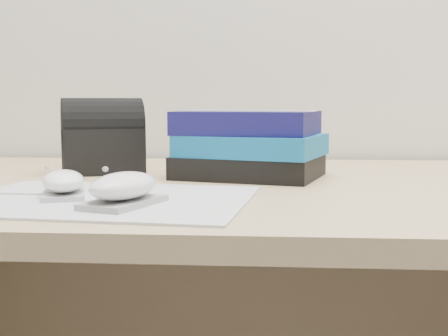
# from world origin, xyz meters

# --- Properties ---
(desk) EXTENTS (1.60, 0.80, 0.73)m
(desk) POSITION_xyz_m (0.00, 1.64, 0.50)
(desk) COLOR tan
(desk) RESTS_ON ground
(mousepad) EXTENTS (0.41, 0.33, 0.00)m
(mousepad) POSITION_xyz_m (-0.23, 1.38, 0.73)
(mousepad) COLOR #95969D
(mousepad) RESTS_ON desk
(mouse_rear) EXTENTS (0.08, 0.11, 0.04)m
(mouse_rear) POSITION_xyz_m (-0.29, 1.39, 0.75)
(mouse_rear) COLOR #ABABAE
(mouse_rear) RESTS_ON mousepad
(mouse_front) EXTENTS (0.10, 0.13, 0.05)m
(mouse_front) POSITION_xyz_m (-0.19, 1.33, 0.75)
(mouse_front) COLOR #949496
(mouse_front) RESTS_ON mousepad
(book_stack) EXTENTS (0.27, 0.24, 0.11)m
(book_stack) POSITION_xyz_m (-0.05, 1.65, 0.79)
(book_stack) COLOR black
(book_stack) RESTS_ON desk
(pouch) EXTENTS (0.17, 0.14, 0.14)m
(pouch) POSITION_xyz_m (-0.32, 1.69, 0.80)
(pouch) COLOR black
(pouch) RESTS_ON desk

